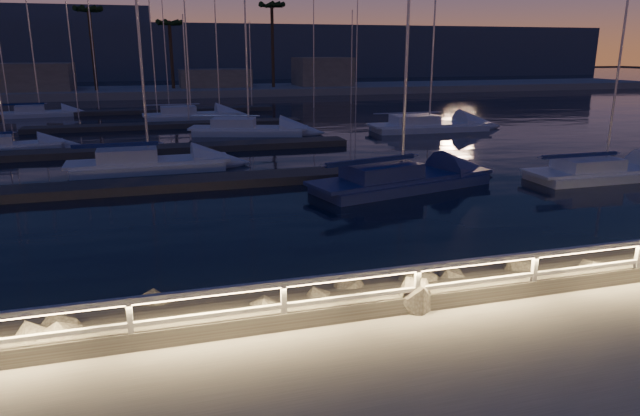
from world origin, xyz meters
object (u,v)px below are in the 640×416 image
(sailboat_n, at_px, (38,112))
(sailboat_j, at_px, (4,146))
(sailboat_b, at_px, (145,163))
(sailboat_k, at_px, (188,115))
(sailboat_c, at_px, (397,179))
(guard_rail, at_px, (231,300))
(sailboat_g, at_px, (246,129))
(sailboat_d, at_px, (601,171))
(sailboat_h, at_px, (426,125))

(sailboat_n, bearing_deg, sailboat_j, -93.32)
(sailboat_b, bearing_deg, sailboat_j, 133.65)
(sailboat_k, bearing_deg, sailboat_j, -131.98)
(sailboat_c, height_order, sailboat_k, sailboat_c)
(guard_rail, distance_m, sailboat_n, 51.03)
(sailboat_b, bearing_deg, sailboat_g, 57.41)
(sailboat_j, distance_m, sailboat_k, 19.03)
(sailboat_c, bearing_deg, sailboat_d, -18.90)
(sailboat_g, height_order, sailboat_j, sailboat_g)
(sailboat_c, height_order, sailboat_h, sailboat_h)
(sailboat_d, distance_m, sailboat_h, 18.25)
(sailboat_h, height_order, sailboat_n, sailboat_h)
(sailboat_b, bearing_deg, sailboat_k, 79.66)
(sailboat_j, xyz_separation_m, sailboat_n, (-1.33, 20.73, 0.01))
(sailboat_b, distance_m, sailboat_d, 23.16)
(guard_rail, relative_size, sailboat_d, 3.16)
(sailboat_b, height_order, sailboat_j, sailboat_b)
(sailboat_h, xyz_separation_m, sailboat_n, (-31.03, 19.45, -0.05))
(sailboat_c, bearing_deg, sailboat_h, 45.96)
(sailboat_b, distance_m, sailboat_n, 30.91)
(guard_rail, bearing_deg, sailboat_h, 57.23)
(sailboat_c, bearing_deg, sailboat_k, 89.72)
(sailboat_k, distance_m, sailboat_n, 14.96)
(sailboat_k, bearing_deg, sailboat_g, -74.77)
(sailboat_g, bearing_deg, guard_rail, -82.82)
(guard_rail, distance_m, sailboat_b, 20.47)
(sailboat_d, distance_m, sailboat_j, 34.53)
(sailboat_b, relative_size, sailboat_c, 0.92)
(sailboat_d, xyz_separation_m, sailboat_n, (-31.40, 37.69, -0.00))
(sailboat_c, height_order, sailboat_g, sailboat_c)
(sailboat_c, xyz_separation_m, sailboat_h, (10.10, 17.30, -0.00))
(sailboat_j, bearing_deg, sailboat_h, -9.82)
(sailboat_h, bearing_deg, sailboat_b, -153.37)
(sailboat_b, height_order, sailboat_c, sailboat_c)
(sailboat_g, height_order, sailboat_k, sailboat_g)
(sailboat_n, bearing_deg, sailboat_g, -52.71)
(guard_rail, xyz_separation_m, sailboat_k, (2.05, 43.49, -0.93))
(guard_rail, relative_size, sailboat_k, 3.04)
(sailboat_d, bearing_deg, sailboat_k, 119.51)
(sailboat_b, bearing_deg, sailboat_n, 107.50)
(guard_rail, height_order, sailboat_c, sailboat_c)
(sailboat_k, bearing_deg, sailboat_b, -101.12)
(sailboat_h, distance_m, sailboat_j, 29.73)
(guard_rail, distance_m, sailboat_k, 43.55)
(sailboat_k, height_order, sailboat_n, sailboat_k)
(sailboat_b, distance_m, sailboat_h, 23.41)
(sailboat_j, height_order, sailboat_k, sailboat_k)
(sailboat_j, bearing_deg, sailboat_k, 37.49)
(guard_rail, xyz_separation_m, sailboat_g, (5.51, 32.18, -0.92))
(sailboat_c, bearing_deg, sailboat_b, 132.48)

